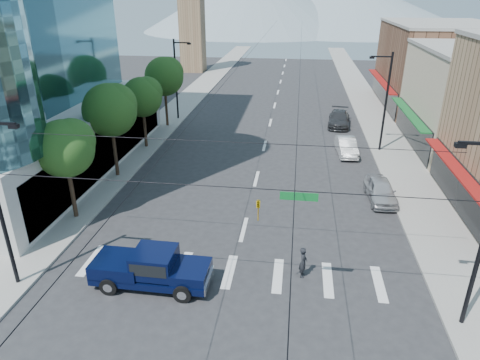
{
  "coord_description": "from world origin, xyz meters",
  "views": [
    {
      "loc": [
        2.91,
        -17.22,
        13.85
      ],
      "look_at": [
        -0.36,
        6.91,
        3.0
      ],
      "focal_mm": 32.0,
      "sensor_mm": 36.0,
      "label": 1
    }
  ],
  "objects_px": {
    "pickup_truck": "(151,267)",
    "pedestrian": "(303,262)",
    "parked_car_near": "(381,190)",
    "parked_car_far": "(339,119)",
    "parked_car_mid": "(346,146)"
  },
  "relations": [
    {
      "from": "pickup_truck",
      "to": "parked_car_mid",
      "type": "relative_size",
      "value": 1.33
    },
    {
      "from": "pickup_truck",
      "to": "parked_car_far",
      "type": "distance_m",
      "value": 32.1
    },
    {
      "from": "pedestrian",
      "to": "parked_car_far",
      "type": "bearing_deg",
      "value": -2.65
    },
    {
      "from": "parked_car_far",
      "to": "parked_car_near",
      "type": "bearing_deg",
      "value": -79.32
    },
    {
      "from": "pickup_truck",
      "to": "parked_car_mid",
      "type": "bearing_deg",
      "value": 61.86
    },
    {
      "from": "parked_car_mid",
      "to": "pedestrian",
      "type": "bearing_deg",
      "value": -105.6
    },
    {
      "from": "parked_car_mid",
      "to": "parked_car_far",
      "type": "height_order",
      "value": "parked_car_far"
    },
    {
      "from": "parked_car_near",
      "to": "parked_car_far",
      "type": "relative_size",
      "value": 0.82
    },
    {
      "from": "pedestrian",
      "to": "parked_car_far",
      "type": "distance_m",
      "value": 28.44
    },
    {
      "from": "parked_car_mid",
      "to": "parked_car_far",
      "type": "bearing_deg",
      "value": 86.05
    },
    {
      "from": "parked_car_near",
      "to": "parked_car_mid",
      "type": "xyz_separation_m",
      "value": [
        -1.56,
        9.28,
        -0.02
      ]
    },
    {
      "from": "parked_car_mid",
      "to": "parked_car_far",
      "type": "relative_size",
      "value": 0.83
    },
    {
      "from": "pickup_truck",
      "to": "parked_car_near",
      "type": "bearing_deg",
      "value": 42.22
    },
    {
      "from": "pedestrian",
      "to": "parked_car_far",
      "type": "height_order",
      "value": "pedestrian"
    },
    {
      "from": "pickup_truck",
      "to": "pedestrian",
      "type": "bearing_deg",
      "value": 14.01
    }
  ]
}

